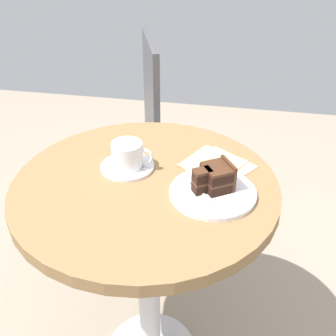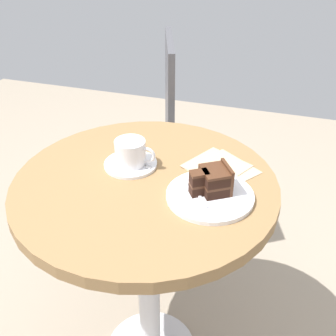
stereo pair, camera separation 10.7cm
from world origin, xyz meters
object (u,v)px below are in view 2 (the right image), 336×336
teaspoon (145,163)px  fork (194,188)px  napkin (219,168)px  cafe_chair (149,134)px  cake_slice (213,181)px  coffee_cup (131,152)px  saucer (131,164)px  cake_plate (210,196)px

teaspoon → fork: size_ratio=0.60×
napkin → cafe_chair: 0.64m
fork → cafe_chair: 0.73m
teaspoon → cake_slice: size_ratio=0.65×
coffee_cup → cafe_chair: (-0.14, 0.54, -0.24)m
napkin → saucer: bearing=-166.6°
teaspoon → saucer: bearing=-120.3°
coffee_cup → cake_slice: bearing=-15.4°
cafe_chair → saucer: bearing=-4.9°
cake_slice → cafe_chair: cafe_chair is taller
coffee_cup → cake_plate: (0.24, -0.08, -0.04)m
coffee_cup → fork: bearing=-19.9°
cake_slice → napkin: (-0.01, 0.13, -0.04)m
coffee_cup → cake_plate: 0.26m
cake_plate → cake_slice: (0.00, 0.01, 0.04)m
cake_slice → cake_plate: bearing=-104.1°
fork → cafe_chair: size_ratio=0.13×
coffee_cup → cake_plate: coffee_cup is taller
teaspoon → cafe_chair: 0.59m
fork → napkin: (0.04, 0.13, -0.01)m
saucer → cafe_chair: bearing=104.4°
coffee_cup → napkin: 0.25m
cake_slice → saucer: bearing=164.3°
saucer → coffee_cup: (0.00, -0.00, 0.04)m
cake_plate → cafe_chair: 0.75m
napkin → cafe_chair: cafe_chair is taller
napkin → cafe_chair: bearing=128.5°
cake_plate → napkin: 0.14m
coffee_cup → cake_slice: 0.26m
saucer → coffee_cup: 0.04m
cake_plate → cake_slice: cake_slice is taller
saucer → cake_slice: cake_slice is taller
cake_slice → napkin: bearing=93.4°
fork → teaspoon: bearing=26.7°
fork → cake_slice: bearing=-121.9°
fork → cafe_chair: bearing=-7.2°
cake_plate → fork: (-0.05, 0.01, 0.01)m
saucer → cake_plate: 0.26m
teaspoon → napkin: bearing=61.3°
napkin → cafe_chair: (-0.38, 0.48, -0.20)m
cake_slice → fork: size_ratio=0.93×
saucer → fork: size_ratio=1.24×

